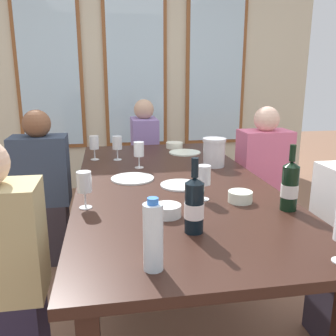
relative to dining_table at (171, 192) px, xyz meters
name	(u,v)px	position (x,y,z in m)	size (l,w,h in m)	color
ground_plane	(171,293)	(0.00, 0.00, -0.67)	(12.00, 12.00, 0.00)	#845C45
back_wall_with_windows	(135,64)	(0.00, 2.36, 0.78)	(4.27, 0.10, 2.90)	beige
dining_table	(171,192)	(0.00, 0.00, 0.00)	(1.07, 2.24, 0.74)	#321B14
white_plate_0	(185,153)	(0.24, 0.73, 0.07)	(0.25, 0.25, 0.01)	white
white_plate_1	(180,185)	(0.03, -0.10, 0.07)	(0.22, 0.22, 0.01)	white
white_plate_2	(132,179)	(-0.22, 0.07, 0.07)	(0.25, 0.25, 0.01)	white
metal_pitcher	(214,152)	(0.34, 0.29, 0.16)	(0.16, 0.16, 0.19)	silver
wine_bottle_0	(290,186)	(0.45, -0.54, 0.18)	(0.08, 0.08, 0.30)	black
wine_bottle_1	(194,205)	(-0.04, -0.71, 0.18)	(0.08, 0.08, 0.30)	black
tasting_bowl_0	(240,197)	(0.27, -0.41, 0.09)	(0.12, 0.12, 0.05)	white
tasting_bowl_1	(174,145)	(0.20, 0.95, 0.09)	(0.14, 0.14, 0.05)	white
tasting_bowl_2	(167,211)	(-0.11, -0.53, 0.09)	(0.12, 0.12, 0.05)	white
water_bottle	(153,236)	(-0.23, -0.96, 0.18)	(0.06, 0.06, 0.24)	white
wine_glass_0	(117,144)	(-0.29, 0.59, 0.18)	(0.07, 0.07, 0.17)	white
wine_glass_1	(94,144)	(-0.45, 0.63, 0.18)	(0.07, 0.07, 0.17)	white
wine_glass_2	(204,176)	(0.10, -0.34, 0.19)	(0.07, 0.07, 0.17)	white
wine_glass_4	(139,151)	(-0.15, 0.34, 0.18)	(0.07, 0.07, 0.17)	white
wine_glass_5	(84,183)	(-0.47, -0.36, 0.19)	(0.07, 0.07, 0.17)	white
seated_person_0	(43,192)	(-0.82, 0.58, -0.15)	(0.38, 0.24, 1.11)	#30292F
seated_person_1	(262,182)	(0.82, 0.56, -0.15)	(0.38, 0.24, 1.11)	#28382D
seated_person_4	(145,160)	(0.00, 1.47, -0.15)	(0.24, 0.38, 1.11)	#252C43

